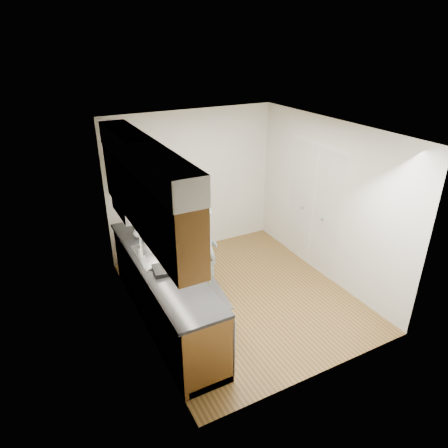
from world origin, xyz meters
name	(u,v)px	position (x,y,z in m)	size (l,w,h in m)	color
floor	(242,296)	(0.00, 0.00, 0.00)	(3.50, 3.50, 0.00)	olive
ceiling	(245,130)	(0.00, 0.00, 2.50)	(3.50, 3.50, 0.00)	white
wall_left	(137,245)	(-1.50, 0.00, 1.25)	(0.02, 3.50, 2.50)	silver
wall_right	(328,202)	(1.50, 0.00, 1.25)	(0.02, 3.50, 2.50)	silver
wall_back	(193,183)	(0.00, 1.75, 1.25)	(3.00, 0.02, 2.50)	silver
counter	(164,290)	(-1.20, 0.00, 0.49)	(0.64, 2.80, 1.30)	brown
upper_cabinets	(144,187)	(-1.33, 0.05, 1.95)	(0.47, 2.80, 1.21)	brown
closet_door	(313,209)	(1.49, 0.30, 1.02)	(0.02, 1.22, 2.05)	white
floor_mat	(206,295)	(-0.47, 0.26, 0.01)	(0.54, 0.91, 0.02)	slate
person	(205,246)	(-0.47, 0.26, 0.85)	(0.59, 0.39, 1.67)	#97B1B8
soap_bottle_a	(147,230)	(-1.18, 0.66, 1.09)	(0.11, 0.11, 0.29)	white
soap_bottle_b	(155,231)	(-1.06, 0.68, 1.03)	(0.08, 0.08, 0.17)	white
soap_bottle_c	(138,231)	(-1.28, 0.80, 1.03)	(0.14, 0.14, 0.18)	white
soda_can	(148,235)	(-1.15, 0.69, 0.99)	(0.06, 0.06, 0.11)	#AA311D
steel_can	(159,229)	(-0.96, 0.80, 1.00)	(0.06, 0.06, 0.12)	#A5A5AA
dish_rack	(167,269)	(-1.22, -0.27, 0.97)	(0.34, 0.28, 0.05)	black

